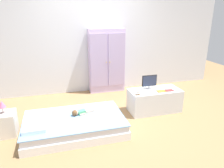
{
  "coord_description": "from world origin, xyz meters",
  "views": [
    {
      "loc": [
        -0.87,
        -3.27,
        1.84
      ],
      "look_at": [
        0.13,
        0.34,
        0.55
      ],
      "focal_mm": 33.68,
      "sensor_mm": 36.0,
      "label": 1
    }
  ],
  "objects_px": {
    "tv_stand": "(154,100)",
    "doll": "(79,112)",
    "nightstand": "(6,124)",
    "table_lamp": "(2,105)",
    "bed": "(75,125)",
    "book_orange": "(161,91)",
    "tv_monitor": "(149,81)",
    "rocking_horse_toy": "(138,92)",
    "wardrobe": "(107,61)",
    "book_red": "(169,90)"
  },
  "relations": [
    {
      "from": "tv_stand",
      "to": "doll",
      "type": "bearing_deg",
      "value": -170.07
    },
    {
      "from": "nightstand",
      "to": "table_lamp",
      "type": "xyz_separation_m",
      "value": [
        -0.0,
        0.0,
        0.33
      ]
    },
    {
      "from": "bed",
      "to": "book_orange",
      "type": "distance_m",
      "value": 1.69
    },
    {
      "from": "nightstand",
      "to": "doll",
      "type": "bearing_deg",
      "value": -5.1
    },
    {
      "from": "bed",
      "to": "tv_monitor",
      "type": "height_order",
      "value": "tv_monitor"
    },
    {
      "from": "bed",
      "to": "rocking_horse_toy",
      "type": "distance_m",
      "value": 1.24
    },
    {
      "from": "nightstand",
      "to": "table_lamp",
      "type": "distance_m",
      "value": 0.33
    },
    {
      "from": "bed",
      "to": "nightstand",
      "type": "height_order",
      "value": "nightstand"
    },
    {
      "from": "book_orange",
      "to": "tv_monitor",
      "type": "bearing_deg",
      "value": 131.77
    },
    {
      "from": "doll",
      "to": "book_orange",
      "type": "relative_size",
      "value": 2.48
    },
    {
      "from": "nightstand",
      "to": "rocking_horse_toy",
      "type": "xyz_separation_m",
      "value": [
        2.21,
        0.01,
        0.3
      ]
    },
    {
      "from": "nightstand",
      "to": "book_orange",
      "type": "height_order",
      "value": "book_orange"
    },
    {
      "from": "doll",
      "to": "wardrobe",
      "type": "relative_size",
      "value": 0.26
    },
    {
      "from": "tv_stand",
      "to": "rocking_horse_toy",
      "type": "bearing_deg",
      "value": -159.22
    },
    {
      "from": "bed",
      "to": "wardrobe",
      "type": "distance_m",
      "value": 2.01
    },
    {
      "from": "table_lamp",
      "to": "wardrobe",
      "type": "xyz_separation_m",
      "value": [
        2.0,
        1.46,
        0.23
      ]
    },
    {
      "from": "wardrobe",
      "to": "tv_stand",
      "type": "bearing_deg",
      "value": -64.8
    },
    {
      "from": "table_lamp",
      "to": "book_red",
      "type": "distance_m",
      "value": 2.86
    },
    {
      "from": "book_orange",
      "to": "book_red",
      "type": "relative_size",
      "value": 1.05
    },
    {
      "from": "wardrobe",
      "to": "book_orange",
      "type": "height_order",
      "value": "wardrobe"
    },
    {
      "from": "doll",
      "to": "book_red",
      "type": "height_order",
      "value": "book_red"
    },
    {
      "from": "nightstand",
      "to": "book_red",
      "type": "bearing_deg",
      "value": 1.09
    },
    {
      "from": "tv_monitor",
      "to": "doll",
      "type": "bearing_deg",
      "value": -166.34
    },
    {
      "from": "doll",
      "to": "nightstand",
      "type": "bearing_deg",
      "value": 174.9
    },
    {
      "from": "nightstand",
      "to": "book_orange",
      "type": "bearing_deg",
      "value": 1.15
    },
    {
      "from": "rocking_horse_toy",
      "to": "book_orange",
      "type": "height_order",
      "value": "rocking_horse_toy"
    },
    {
      "from": "bed",
      "to": "doll",
      "type": "distance_m",
      "value": 0.21
    },
    {
      "from": "doll",
      "to": "table_lamp",
      "type": "relative_size",
      "value": 1.9
    },
    {
      "from": "table_lamp",
      "to": "tv_monitor",
      "type": "height_order",
      "value": "tv_monitor"
    },
    {
      "from": "tv_stand",
      "to": "book_red",
      "type": "relative_size",
      "value": 6.57
    },
    {
      "from": "doll",
      "to": "tv_stand",
      "type": "height_order",
      "value": "tv_stand"
    },
    {
      "from": "doll",
      "to": "tv_monitor",
      "type": "distance_m",
      "value": 1.46
    },
    {
      "from": "doll",
      "to": "rocking_horse_toy",
      "type": "bearing_deg",
      "value": 5.63
    },
    {
      "from": "doll",
      "to": "nightstand",
      "type": "xyz_separation_m",
      "value": [
        -1.13,
        0.1,
        -0.09
      ]
    },
    {
      "from": "doll",
      "to": "rocking_horse_toy",
      "type": "distance_m",
      "value": 1.1
    },
    {
      "from": "book_red",
      "to": "tv_stand",
      "type": "bearing_deg",
      "value": 156.73
    },
    {
      "from": "rocking_horse_toy",
      "to": "tv_stand",
      "type": "bearing_deg",
      "value": 20.78
    },
    {
      "from": "table_lamp",
      "to": "book_orange",
      "type": "xyz_separation_m",
      "value": [
        2.69,
        0.05,
        -0.08
      ]
    },
    {
      "from": "bed",
      "to": "doll",
      "type": "bearing_deg",
      "value": 45.33
    },
    {
      "from": "doll",
      "to": "tv_stand",
      "type": "relative_size",
      "value": 0.4
    },
    {
      "from": "bed",
      "to": "book_red",
      "type": "height_order",
      "value": "book_red"
    },
    {
      "from": "rocking_horse_toy",
      "to": "wardrobe",
      "type": "bearing_deg",
      "value": 98.22
    },
    {
      "from": "book_red",
      "to": "table_lamp",
      "type": "bearing_deg",
      "value": -178.91
    },
    {
      "from": "bed",
      "to": "book_red",
      "type": "bearing_deg",
      "value": 7.71
    },
    {
      "from": "wardrobe",
      "to": "tv_stand",
      "type": "relative_size",
      "value": 1.51
    },
    {
      "from": "bed",
      "to": "nightstand",
      "type": "xyz_separation_m",
      "value": [
        -1.04,
        0.19,
        0.07
      ]
    },
    {
      "from": "bed",
      "to": "wardrobe",
      "type": "height_order",
      "value": "wardrobe"
    },
    {
      "from": "bed",
      "to": "book_orange",
      "type": "bearing_deg",
      "value": 8.49
    },
    {
      "from": "bed",
      "to": "tv_monitor",
      "type": "xyz_separation_m",
      "value": [
        1.48,
        0.43,
        0.47
      ]
    },
    {
      "from": "nightstand",
      "to": "book_red",
      "type": "height_order",
      "value": "book_red"
    }
  ]
}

